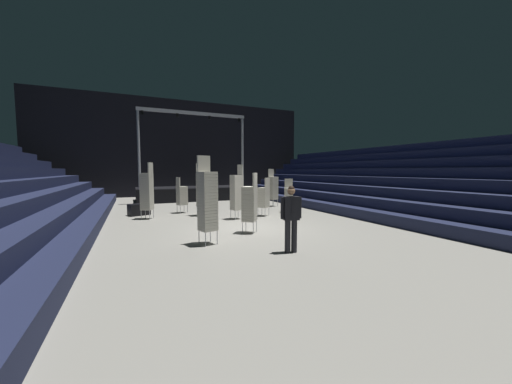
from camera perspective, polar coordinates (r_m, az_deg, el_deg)
The scene contains 15 objects.
ground_plane at distance 10.43m, azimuth -1.28°, elevation -7.66°, with size 22.00×30.00×0.10m, color gray.
arena_end_wall at distance 24.80m, azimuth -14.94°, elevation 8.60°, with size 22.00×0.30×8.00m, color black.
bleacher_bank_right at distance 15.84m, azimuth 24.96°, elevation 2.81°, with size 6.00×24.00×3.60m.
stage_riser at distance 20.93m, azimuth -13.07°, elevation 0.01°, with size 7.45×3.38×6.05m.
man_with_tie at distance 7.29m, azimuth 7.18°, elevation -4.66°, with size 0.57×0.30×1.74m.
chair_stack_front_left at distance 14.52m, azimuth -14.88°, elevation -0.59°, with size 0.54×0.54×1.79m.
chair_stack_front_right at distance 13.41m, azimuth -10.94°, elevation 0.51°, with size 0.50×0.50×2.48m.
chair_stack_mid_left at distance 9.52m, azimuth -1.30°, elevation -2.26°, with size 0.62×0.62×2.05m.
chair_stack_mid_right at distance 13.14m, azimuth -21.35°, elevation 0.21°, with size 0.60×0.60×2.48m.
chair_stack_mid_centre at distance 14.31m, azimuth 6.66°, elevation -0.71°, with size 0.60×0.60×1.71m.
chair_stack_rear_left at distance 12.26m, azimuth -3.95°, elevation 0.02°, with size 0.52×0.52×2.39m.
chair_stack_rear_right at distance 16.64m, azimuth 3.50°, elevation 0.89°, with size 0.54×0.54×2.22m.
chair_stack_rear_centre at distance 13.09m, azimuth 1.57°, elevation -0.98°, with size 0.61×0.61×1.79m.
chair_stack_aisle_left at distance 8.14m, azimuth -9.86°, elevation -1.67°, with size 0.54×0.54×2.56m.
equipment_road_case at distance 14.50m, azimuth -22.74°, elevation -3.30°, with size 0.90×0.60×0.54m, color black.
Camera 1 is at (-3.93, -9.41, 2.13)m, focal length 19.63 mm.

